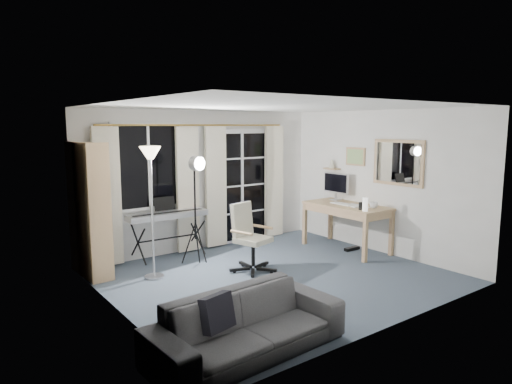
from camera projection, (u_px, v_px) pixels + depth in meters
floor at (277, 277)px, 6.53m from camera, size 4.50×4.00×0.02m
window at (148, 166)px, 7.26m from camera, size 1.20×0.08×1.40m
french_door at (241, 187)px, 8.39m from camera, size 1.32×0.09×2.11m
curtains at (201, 187)px, 7.78m from camera, size 3.60×0.07×2.13m
bookshelf at (87, 213)px, 6.46m from camera, size 0.35×0.91×1.92m
torchiere_lamp at (151, 173)px, 6.27m from camera, size 0.30×0.30×1.86m
keyboard_piano at (167, 216)px, 7.26m from camera, size 1.31×0.66×0.94m
studio_light at (197, 176)px, 6.95m from camera, size 0.37×0.37×1.72m
office_chair at (247, 231)px, 6.76m from camera, size 0.70×0.67×1.01m
desk at (347, 210)px, 7.86m from camera, size 0.75×1.49×0.79m
monitor at (336, 184)px, 8.27m from camera, size 0.19×0.57×0.50m
desk_clutter at (354, 217)px, 7.64m from camera, size 0.47×0.90×1.01m
mug at (374, 204)px, 7.50m from camera, size 0.13×0.10×0.13m
wall_mirror at (398, 163)px, 7.34m from camera, size 0.04×0.94×0.74m
framed_print at (355, 157)px, 8.05m from camera, size 0.03×0.42×0.32m
wall_shelf at (332, 166)px, 8.43m from camera, size 0.16×0.30×0.18m
sofa at (247, 315)px, 4.29m from camera, size 1.97×0.67×0.76m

